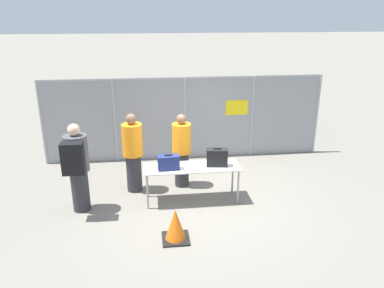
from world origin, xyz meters
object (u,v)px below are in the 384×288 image
at_px(inspection_table, 192,169).
at_px(traffic_cone, 175,226).
at_px(security_worker_far, 133,152).
at_px(suitcase_black, 217,158).
at_px(security_worker_near, 182,150).
at_px(utility_trailer, 254,115).
at_px(suitcase_navy, 169,162).
at_px(traveler_hooded, 77,165).

bearing_deg(inspection_table, traffic_cone, -108.00).
bearing_deg(security_worker_far, suitcase_black, 159.34).
relative_size(inspection_table, traffic_cone, 3.33).
distance_m(security_worker_near, utility_trailer, 5.28).
xyz_separation_m(suitcase_black, traffic_cone, (-0.98, -1.39, -0.68)).
relative_size(suitcase_navy, suitcase_black, 0.98).
distance_m(traveler_hooded, security_worker_near, 2.32).
bearing_deg(traffic_cone, security_worker_far, 110.50).
bearing_deg(security_worker_near, suitcase_black, 135.57).
relative_size(suitcase_black, utility_trailer, 0.11).
height_order(suitcase_black, traffic_cone, suitcase_black).
height_order(traveler_hooded, security_worker_near, traveler_hooded).
relative_size(inspection_table, suitcase_black, 4.34).
bearing_deg(security_worker_near, inspection_table, 105.51).
bearing_deg(traveler_hooded, suitcase_black, -5.17).
relative_size(suitcase_navy, security_worker_near, 0.26).
bearing_deg(suitcase_navy, inspection_table, 9.64).
bearing_deg(suitcase_black, suitcase_navy, -176.39).
xyz_separation_m(security_worker_near, traffic_cone, (-0.31, -2.15, -0.60)).
relative_size(inspection_table, utility_trailer, 0.46).
height_order(inspection_table, utility_trailer, inspection_table).
bearing_deg(security_worker_far, suitcase_navy, 135.66).
bearing_deg(suitcase_black, utility_trailer, 66.28).
distance_m(inspection_table, security_worker_near, 0.78).
height_order(inspection_table, security_worker_near, security_worker_near).
relative_size(suitcase_navy, security_worker_far, 0.25).
distance_m(suitcase_black, security_worker_far, 1.85).
xyz_separation_m(inspection_table, suitcase_black, (0.52, -0.02, 0.25)).
bearing_deg(suitcase_navy, utility_trailer, 57.90).
bearing_deg(suitcase_black, traffic_cone, -125.13).
bearing_deg(traveler_hooded, security_worker_far, 29.43).
bearing_deg(traffic_cone, traveler_hooded, 146.05).
bearing_deg(utility_trailer, inspection_table, -118.48).
relative_size(suitcase_black, traffic_cone, 0.77).
relative_size(traveler_hooded, utility_trailer, 0.42).
relative_size(security_worker_near, security_worker_far, 0.96).
height_order(utility_trailer, traffic_cone, utility_trailer).
xyz_separation_m(traveler_hooded, utility_trailer, (5.03, 5.31, -0.60)).
bearing_deg(traveler_hooded, traffic_cone, -42.74).
height_order(security_worker_near, utility_trailer, security_worker_near).
distance_m(suitcase_navy, security_worker_near, 0.90).
xyz_separation_m(suitcase_navy, suitcase_black, (1.00, 0.06, 0.04)).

